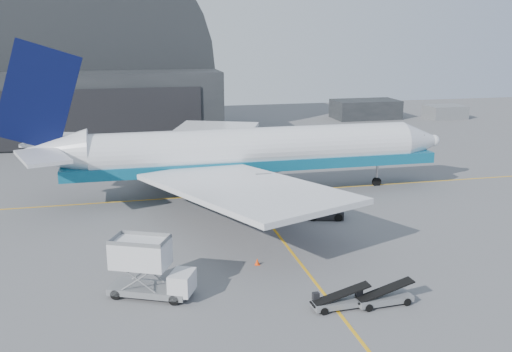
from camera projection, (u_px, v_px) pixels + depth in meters
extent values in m
plane|color=#565659|center=(295.00, 257.00, 48.78)|extent=(200.00, 200.00, 0.00)
cube|color=gold|center=(246.00, 193.00, 67.64)|extent=(80.00, 0.25, 0.02)
cube|color=gold|center=(302.00, 266.00, 46.89)|extent=(0.25, 40.00, 0.02)
cube|color=black|center=(76.00, 102.00, 103.72)|extent=(50.00, 28.00, 12.00)
cube|color=black|center=(70.00, 119.00, 90.67)|extent=(42.00, 0.40, 9.50)
cube|color=black|center=(365.00, 118.00, 125.06)|extent=(14.00, 8.00, 4.00)
cube|color=slate|center=(444.00, 118.00, 125.04)|extent=(8.00, 6.00, 2.80)
cylinder|color=white|center=(255.00, 149.00, 66.35)|extent=(37.35, 4.98, 4.98)
cone|color=white|center=(419.00, 141.00, 70.97)|extent=(4.56, 4.98, 4.98)
sphere|color=white|center=(434.00, 140.00, 71.43)|extent=(1.45, 1.45, 1.45)
cone|color=white|center=(53.00, 153.00, 61.27)|extent=(7.26, 4.98, 4.98)
cube|color=black|center=(410.00, 137.00, 70.54)|extent=(2.70, 2.28, 0.73)
cube|color=#0E5B7A|center=(255.00, 162.00, 66.75)|extent=(43.57, 5.03, 1.24)
cube|color=white|center=(242.00, 188.00, 53.95)|extent=(19.13, 25.44, 1.51)
cube|color=white|center=(205.00, 140.00, 77.43)|extent=(19.13, 25.44, 1.51)
cube|color=white|center=(42.00, 157.00, 56.59)|extent=(6.35, 8.68, 0.36)
cube|color=white|center=(53.00, 140.00, 65.40)|extent=(6.35, 8.68, 0.36)
cube|color=black|center=(38.00, 96.00, 59.51)|extent=(9.62, 0.52, 11.95)
cylinder|color=gray|center=(264.00, 191.00, 58.96)|extent=(5.39, 2.80, 2.80)
cylinder|color=gray|center=(233.00, 157.00, 74.62)|extent=(5.39, 2.80, 2.80)
cylinder|color=#A5A5AA|center=(377.00, 174.00, 70.77)|extent=(0.29, 0.29, 2.90)
cylinder|color=black|center=(377.00, 182.00, 71.01)|extent=(1.14, 0.36, 1.14)
cylinder|color=black|center=(244.00, 198.00, 63.96)|extent=(1.35, 0.47, 1.35)
cylinder|color=black|center=(233.00, 183.00, 70.22)|extent=(1.35, 0.47, 1.35)
cube|color=slate|center=(150.00, 289.00, 41.54)|extent=(6.20, 4.49, 0.48)
cube|color=silver|center=(182.00, 282.00, 40.87)|extent=(2.32, 2.65, 1.54)
cube|color=black|center=(192.00, 280.00, 40.68)|extent=(0.83, 1.69, 0.86)
cube|color=silver|center=(140.00, 253.00, 40.97)|extent=(4.67, 3.86, 1.92)
cylinder|color=black|center=(174.00, 300.00, 40.20)|extent=(0.82, 0.58, 0.77)
cylinder|color=black|center=(183.00, 288.00, 42.11)|extent=(0.82, 0.58, 0.77)
cylinder|color=black|center=(116.00, 294.00, 41.04)|extent=(0.82, 0.58, 0.77)
cylinder|color=black|center=(127.00, 283.00, 42.95)|extent=(0.82, 0.58, 0.77)
cube|color=black|center=(325.00, 213.00, 58.75)|extent=(4.11, 2.98, 0.83)
cube|color=silver|center=(331.00, 207.00, 58.54)|extent=(1.70, 1.95, 0.83)
cylinder|color=black|center=(338.00, 218.00, 57.82)|extent=(0.89, 0.54, 0.83)
cylinder|color=black|center=(337.00, 212.00, 59.61)|extent=(0.89, 0.54, 0.83)
cylinder|color=black|center=(313.00, 217.00, 57.96)|extent=(0.89, 0.54, 0.83)
cylinder|color=black|center=(312.00, 212.00, 59.74)|extent=(0.89, 0.54, 0.83)
cube|color=slate|center=(340.00, 303.00, 39.75)|extent=(4.06, 1.52, 0.41)
cube|color=black|center=(341.00, 294.00, 39.59)|extent=(4.30, 1.08, 1.16)
cube|color=black|center=(316.00, 296.00, 39.68)|extent=(0.47, 0.38, 0.55)
cylinder|color=black|center=(363.00, 306.00, 39.57)|extent=(0.56, 0.25, 0.55)
cylinder|color=black|center=(355.00, 298.00, 40.76)|extent=(0.56, 0.25, 0.55)
cylinder|color=black|center=(324.00, 311.00, 38.82)|extent=(0.56, 0.25, 0.55)
cylinder|color=black|center=(317.00, 303.00, 40.01)|extent=(0.56, 0.25, 0.55)
cube|color=slate|center=(384.00, 299.00, 40.28)|extent=(4.20, 1.67, 0.42)
cube|color=black|center=(384.00, 290.00, 40.11)|extent=(4.44, 1.22, 1.20)
cube|color=black|center=(359.00, 293.00, 40.16)|extent=(0.49, 0.40, 0.56)
cylinder|color=black|center=(407.00, 302.00, 40.13)|extent=(0.58, 0.27, 0.56)
cylinder|color=black|center=(397.00, 294.00, 41.34)|extent=(0.58, 0.27, 0.56)
cylinder|color=black|center=(369.00, 308.00, 39.28)|extent=(0.58, 0.27, 0.56)
cylinder|color=black|center=(360.00, 299.00, 40.50)|extent=(0.58, 0.27, 0.56)
cube|color=#FF3F08|center=(257.00, 265.00, 47.15)|extent=(0.40, 0.40, 0.03)
cone|color=#FF3F08|center=(257.00, 262.00, 47.08)|extent=(0.40, 0.40, 0.57)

